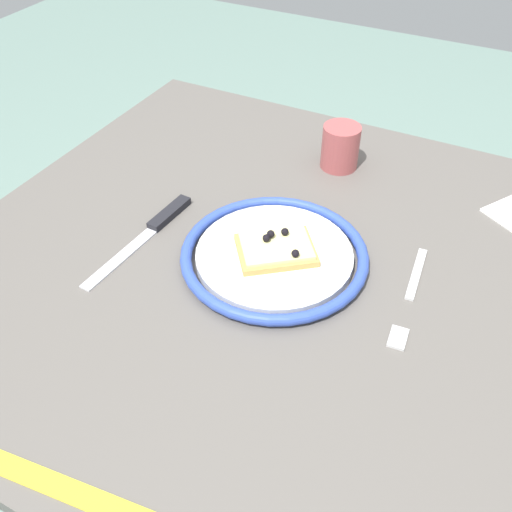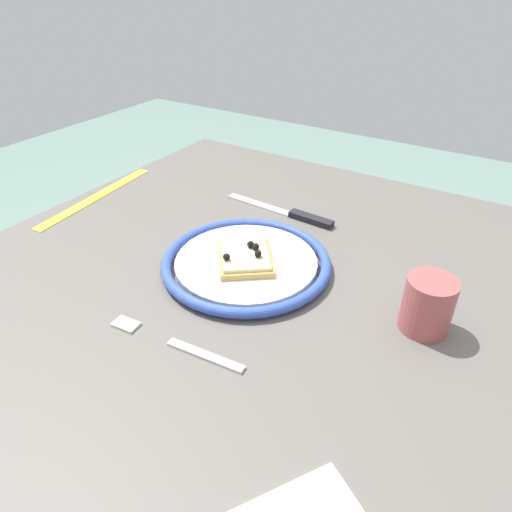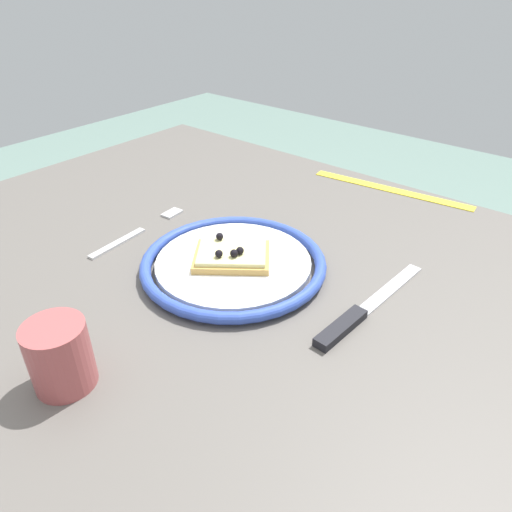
{
  "view_description": "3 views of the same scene",
  "coord_description": "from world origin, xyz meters",
  "px_view_note": "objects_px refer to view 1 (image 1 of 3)",
  "views": [
    {
      "loc": [
        -0.2,
        0.57,
        1.31
      ],
      "look_at": [
        0.07,
        0.03,
        0.78
      ],
      "focal_mm": 40.37,
      "sensor_mm": 36.0,
      "label": 1
    },
    {
      "loc": [
        -0.45,
        -0.34,
        1.17
      ],
      "look_at": [
        0.08,
        -0.01,
        0.77
      ],
      "focal_mm": 32.14,
      "sensor_mm": 36.0,
      "label": 2
    },
    {
      "loc": [
        0.46,
        -0.43,
        1.15
      ],
      "look_at": [
        0.09,
        0.02,
        0.78
      ],
      "focal_mm": 33.53,
      "sensor_mm": 36.0,
      "label": 3
    }
  ],
  "objects_px": {
    "pizza_slice_near": "(275,249)",
    "cup": "(340,147)",
    "dining_table": "(308,319)",
    "knife": "(157,225)",
    "plate": "(274,256)",
    "measuring_tape": "(53,484)",
    "fork": "(410,296)"
  },
  "relations": [
    {
      "from": "plate",
      "to": "pizza_slice_near",
      "type": "height_order",
      "value": "pizza_slice_near"
    },
    {
      "from": "plate",
      "to": "pizza_slice_near",
      "type": "xyz_separation_m",
      "value": [
        -0.0,
        -0.0,
        0.01
      ]
    },
    {
      "from": "dining_table",
      "to": "knife",
      "type": "relative_size",
      "value": 4.41
    },
    {
      "from": "dining_table",
      "to": "pizza_slice_near",
      "type": "bearing_deg",
      "value": 2.13
    },
    {
      "from": "dining_table",
      "to": "knife",
      "type": "height_order",
      "value": "knife"
    },
    {
      "from": "measuring_tape",
      "to": "pizza_slice_near",
      "type": "bearing_deg",
      "value": -103.8
    },
    {
      "from": "pizza_slice_near",
      "to": "knife",
      "type": "height_order",
      "value": "pizza_slice_near"
    },
    {
      "from": "dining_table",
      "to": "cup",
      "type": "distance_m",
      "value": 0.32
    },
    {
      "from": "plate",
      "to": "measuring_tape",
      "type": "xyz_separation_m",
      "value": [
        0.05,
        0.41,
        -0.01
      ]
    },
    {
      "from": "plate",
      "to": "measuring_tape",
      "type": "bearing_deg",
      "value": 82.73
    },
    {
      "from": "knife",
      "to": "measuring_tape",
      "type": "xyz_separation_m",
      "value": [
        -0.15,
        0.4,
        -0.0
      ]
    },
    {
      "from": "pizza_slice_near",
      "to": "fork",
      "type": "bearing_deg",
      "value": -174.35
    },
    {
      "from": "knife",
      "to": "fork",
      "type": "height_order",
      "value": "knife"
    },
    {
      "from": "pizza_slice_near",
      "to": "cup",
      "type": "relative_size",
      "value": 1.76
    },
    {
      "from": "fork",
      "to": "cup",
      "type": "height_order",
      "value": "cup"
    },
    {
      "from": "pizza_slice_near",
      "to": "dining_table",
      "type": "bearing_deg",
      "value": -177.87
    },
    {
      "from": "cup",
      "to": "fork",
      "type": "bearing_deg",
      "value": 127.87
    },
    {
      "from": "fork",
      "to": "plate",
      "type": "bearing_deg",
      "value": 5.59
    },
    {
      "from": "measuring_tape",
      "to": "dining_table",
      "type": "bearing_deg",
      "value": -111.45
    },
    {
      "from": "knife",
      "to": "cup",
      "type": "xyz_separation_m",
      "value": [
        -0.19,
        -0.29,
        0.03
      ]
    },
    {
      "from": "plate",
      "to": "cup",
      "type": "xyz_separation_m",
      "value": [
        0.01,
        -0.28,
        0.03
      ]
    },
    {
      "from": "plate",
      "to": "cup",
      "type": "bearing_deg",
      "value": -88.39
    },
    {
      "from": "plate",
      "to": "fork",
      "type": "xyz_separation_m",
      "value": [
        -0.2,
        -0.02,
        -0.01
      ]
    },
    {
      "from": "pizza_slice_near",
      "to": "fork",
      "type": "distance_m",
      "value": 0.2
    },
    {
      "from": "knife",
      "to": "measuring_tape",
      "type": "relative_size",
      "value": 0.75
    },
    {
      "from": "knife",
      "to": "cup",
      "type": "distance_m",
      "value": 0.35
    },
    {
      "from": "pizza_slice_near",
      "to": "fork",
      "type": "height_order",
      "value": "pizza_slice_near"
    },
    {
      "from": "pizza_slice_near",
      "to": "knife",
      "type": "xyz_separation_m",
      "value": [
        0.2,
        0.01,
        -0.02
      ]
    },
    {
      "from": "pizza_slice_near",
      "to": "cup",
      "type": "height_order",
      "value": "cup"
    },
    {
      "from": "knife",
      "to": "dining_table",
      "type": "bearing_deg",
      "value": -177.05
    },
    {
      "from": "plate",
      "to": "knife",
      "type": "height_order",
      "value": "plate"
    },
    {
      "from": "pizza_slice_near",
      "to": "measuring_tape",
      "type": "relative_size",
      "value": 0.43
    }
  ]
}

